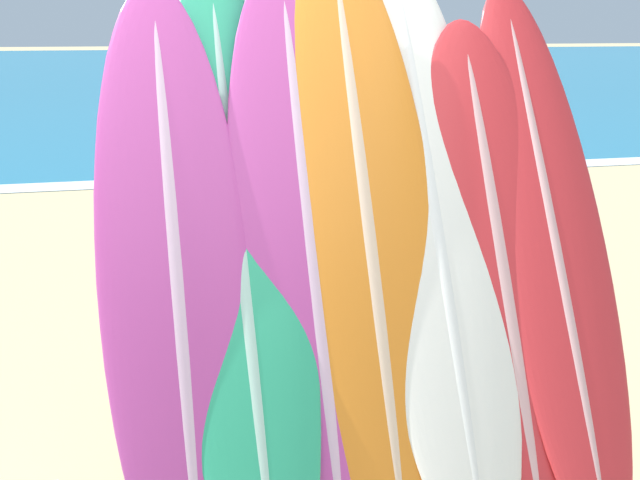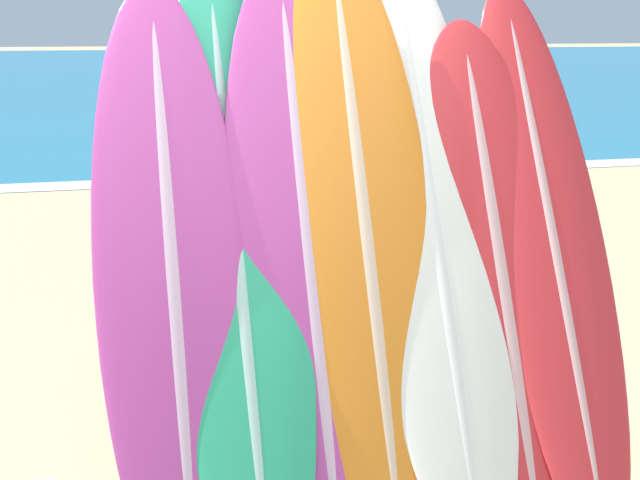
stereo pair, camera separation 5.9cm
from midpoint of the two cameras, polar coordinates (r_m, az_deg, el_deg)
ocean_water at (r=40.48m, az=-13.50°, el=10.56°), size 120.00×60.00×0.01m
surfboard_rack at (r=3.52m, az=3.73°, el=-10.35°), size 1.84×0.04×0.94m
surfboard_slot_0 at (r=3.21m, az=-8.93°, el=-2.39°), size 0.55×1.08×2.11m
surfboard_slot_1 at (r=3.27m, az=-4.83°, el=-1.33°), size 0.52×1.28×2.19m
surfboard_slot_2 at (r=3.31m, az=-0.26°, el=-1.04°), size 0.60×1.07×2.19m
surfboard_slot_3 at (r=3.37m, az=3.33°, el=0.30°), size 0.58×1.13×2.32m
surfboard_slot_4 at (r=3.47m, az=7.72°, el=0.27°), size 0.56×1.26×2.28m
surfboard_slot_5 at (r=3.54m, az=11.86°, el=-2.22°), size 0.59×1.01×1.97m
surfboard_slot_6 at (r=3.66m, az=15.00°, el=-0.64°), size 0.48×1.19×2.12m
person_near_water at (r=5.27m, az=-5.33°, el=3.01°), size 0.30×0.26×1.77m
person_mid_beach at (r=6.65m, az=-0.51°, el=4.32°), size 0.26×0.21×1.57m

